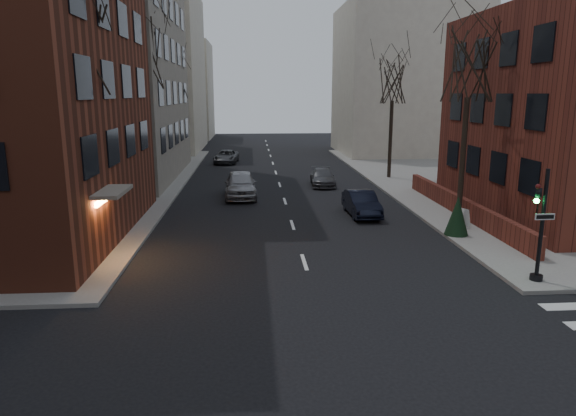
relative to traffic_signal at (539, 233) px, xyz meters
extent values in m
cube|color=maroon|center=(1.36, 10.01, -1.26)|extent=(0.35, 16.00, 1.00)
cube|color=beige|center=(-22.94, 46.01, 7.09)|extent=(14.00, 16.00, 18.00)
cube|color=beige|center=(7.06, 41.01, 6.09)|extent=(14.00, 14.00, 16.00)
cube|color=beige|center=(-20.94, 63.01, 5.09)|extent=(10.00, 12.00, 14.00)
cylinder|color=black|center=(0.06, 0.01, 0.24)|extent=(0.14, 0.14, 4.00)
cylinder|color=black|center=(0.06, 0.01, -1.66)|extent=(0.44, 0.44, 0.20)
imported|color=black|center=(-0.19, 0.01, 1.09)|extent=(0.16, 0.20, 1.00)
sphere|color=#19FF4C|center=(-0.26, -0.04, 1.14)|extent=(0.18, 0.18, 0.18)
cube|color=white|center=(0.06, -0.11, 0.59)|extent=(0.70, 0.03, 0.22)
cylinder|color=#2D231C|center=(-16.74, 5.01, 1.57)|extent=(0.28, 0.28, 6.65)
cylinder|color=#2D231C|center=(-16.74, 17.01, 1.74)|extent=(0.28, 0.28, 7.00)
cylinder|color=#2D231C|center=(-16.74, 31.01, 1.39)|extent=(0.28, 0.28, 6.30)
cylinder|color=#2D231C|center=(0.86, 9.01, 1.39)|extent=(0.28, 0.28, 6.30)
cylinder|color=#2D231C|center=(0.86, 23.01, 1.22)|extent=(0.28, 0.28, 5.95)
cylinder|color=black|center=(-16.14, 13.01, 1.24)|extent=(0.12, 0.12, 6.00)
sphere|color=#FFA54C|center=(-16.14, 13.01, 4.34)|extent=(0.36, 0.36, 0.36)
cylinder|color=black|center=(-16.14, 33.01, 1.24)|extent=(0.12, 0.12, 6.00)
sphere|color=#FFA54C|center=(-16.14, 33.01, 4.34)|extent=(0.36, 0.36, 0.36)
imported|color=black|center=(-3.94, 10.89, -1.22)|extent=(1.56, 4.19, 1.37)
imported|color=gray|center=(-10.74, 16.47, -1.05)|extent=(2.19, 5.09, 1.71)
imported|color=#434449|center=(-4.80, 20.46, -1.30)|extent=(1.95, 4.28, 1.21)
imported|color=#3F4045|center=(-12.45, 33.44, -1.28)|extent=(2.46, 4.68, 1.26)
cube|color=white|center=(0.43, 7.55, -1.30)|extent=(0.58, 0.68, 0.92)
cone|color=black|center=(-0.43, 6.08, -0.84)|extent=(1.22, 1.22, 1.83)
camera|label=1|loc=(-10.00, -16.60, 4.75)|focal=32.00mm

